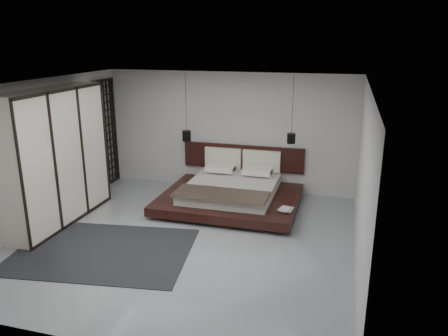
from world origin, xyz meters
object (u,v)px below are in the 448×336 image
(lattice_screen, at_px, (106,133))
(rug, at_px, (103,251))
(wardrobe, at_px, (56,157))
(pendant_right, at_px, (291,138))
(bed, at_px, (231,192))
(pendant_left, at_px, (187,136))

(lattice_screen, distance_m, rug, 3.95)
(wardrobe, height_order, rug, wardrobe)
(lattice_screen, xyz_separation_m, wardrobe, (0.25, -2.32, 0.02))
(lattice_screen, distance_m, pendant_right, 4.52)
(rug, bearing_deg, wardrobe, 147.08)
(lattice_screen, relative_size, bed, 0.89)
(pendant_right, bearing_deg, bed, -158.46)
(pendant_left, bearing_deg, wardrobe, -129.75)
(lattice_screen, height_order, pendant_right, pendant_right)
(pendant_left, bearing_deg, lattice_screen, 177.99)
(pendant_left, relative_size, wardrobe, 0.57)
(pendant_right, xyz_separation_m, wardrobe, (-4.27, -2.25, -0.15))
(lattice_screen, xyz_separation_m, rug, (1.75, -3.29, -1.29))
(rug, bearing_deg, pendant_left, 83.41)
(lattice_screen, relative_size, pendant_right, 1.80)
(pendant_right, height_order, wardrobe, pendant_right)
(pendant_right, bearing_deg, lattice_screen, 179.06)
(lattice_screen, relative_size, rug, 0.87)
(pendant_left, distance_m, rug, 3.52)
(pendant_left, bearing_deg, rug, -96.59)
(pendant_right, relative_size, rug, 0.48)
(bed, bearing_deg, pendant_left, 158.46)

